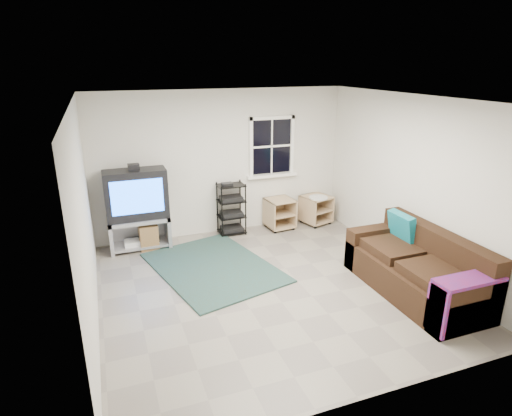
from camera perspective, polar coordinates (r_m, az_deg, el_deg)
name	(u,v)px	position (r m, az deg, el deg)	size (l,w,h in m)	color
room	(272,150)	(8.01, 2.10, 7.70)	(4.60, 4.62, 4.60)	gray
tv_unit	(137,203)	(7.38, -15.59, 0.66)	(1.00, 0.50, 1.47)	#A3A3AB
av_rack	(231,212)	(7.86, -3.30, -0.51)	(0.49, 0.35, 0.97)	black
side_table_left	(279,212)	(8.17, 3.04, -0.57)	(0.54, 0.54, 0.58)	tan
side_table_right	(315,207)	(8.47, 7.87, 0.09)	(0.62, 0.62, 0.58)	tan
sofa	(417,270)	(6.31, 20.71, -7.73)	(0.93, 2.09, 0.96)	black
shag_rug	(214,267)	(6.73, -5.69, -7.85)	(1.58, 2.17, 0.03)	#322416
paper_bag	(149,237)	(7.47, -14.08, -3.83)	(0.30, 0.20, 0.43)	olive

